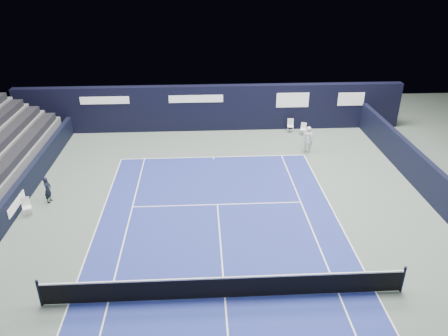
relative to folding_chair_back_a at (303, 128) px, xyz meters
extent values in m
plane|color=#4D5C53|center=(-6.15, -13.18, -0.47)|extent=(48.00, 48.00, 0.00)
cube|color=navy|center=(-6.15, -15.18, -0.46)|extent=(10.97, 23.77, 0.01)
cube|color=black|center=(4.35, -9.18, 0.43)|extent=(0.30, 22.00, 1.80)
cube|color=white|center=(-0.03, -0.07, -0.09)|extent=(0.46, 0.45, 0.03)
cube|color=white|center=(0.03, 0.08, 0.14)|extent=(0.35, 0.15, 0.43)
cylinder|color=white|center=(0.17, 0.01, -0.28)|extent=(0.02, 0.02, 0.38)
cylinder|color=white|center=(-0.12, 0.12, -0.28)|extent=(0.02, 0.02, 0.38)
cylinder|color=white|center=(0.07, -0.26, -0.28)|extent=(0.02, 0.02, 0.38)
cylinder|color=white|center=(-0.22, -0.15, -0.28)|extent=(0.02, 0.02, 0.38)
cube|color=silver|center=(-0.79, 0.44, -0.04)|extent=(0.46, 0.44, 0.04)
cube|color=silver|center=(-0.77, 0.63, 0.22)|extent=(0.41, 0.09, 0.49)
cylinder|color=silver|center=(-0.60, 0.58, -0.25)|extent=(0.02, 0.02, 0.43)
cylinder|color=silver|center=(-0.95, 0.63, -0.25)|extent=(0.02, 0.02, 0.43)
cylinder|color=silver|center=(-0.64, 0.25, -0.25)|extent=(0.02, 0.02, 0.43)
cylinder|color=silver|center=(-0.99, 0.30, -0.25)|extent=(0.02, 0.02, 0.43)
cube|color=white|center=(-15.04, -9.22, -0.07)|extent=(0.50, 0.49, 0.04)
cube|color=white|center=(-15.11, -9.06, 0.17)|extent=(0.36, 0.18, 0.46)
cylinder|color=white|center=(-14.95, -9.01, -0.27)|extent=(0.02, 0.02, 0.40)
cylinder|color=white|center=(-15.25, -9.14, -0.27)|extent=(0.02, 0.02, 0.40)
cylinder|color=white|center=(-14.83, -9.29, -0.27)|extent=(0.02, 0.02, 0.40)
cylinder|color=white|center=(-15.13, -9.43, -0.27)|extent=(0.02, 0.02, 0.40)
imported|color=black|center=(-14.39, -8.04, 0.21)|extent=(0.37, 0.52, 1.35)
cube|color=white|center=(-6.15, -3.30, -0.46)|extent=(10.97, 0.06, 0.00)
cube|color=white|center=(-0.67, -15.18, -0.46)|extent=(0.06, 23.77, 0.00)
cube|color=white|center=(-11.64, -15.18, -0.46)|extent=(0.06, 23.77, 0.00)
cube|color=white|center=(-2.04, -15.18, -0.46)|extent=(0.06, 23.77, 0.00)
cube|color=white|center=(-10.27, -15.18, -0.46)|extent=(0.06, 23.77, 0.00)
cube|color=white|center=(-6.15, -8.78, -0.46)|extent=(8.23, 0.06, 0.00)
cube|color=white|center=(-6.15, -15.18, -0.46)|extent=(0.06, 12.80, 0.00)
cube|color=white|center=(-6.15, -3.45, -0.46)|extent=(0.06, 0.30, 0.00)
cylinder|color=black|center=(0.25, -15.18, 0.08)|extent=(0.10, 0.10, 1.10)
cylinder|color=black|center=(-12.55, -15.18, 0.08)|extent=(0.10, 0.10, 1.10)
cube|color=black|center=(-6.15, -15.18, -0.01)|extent=(12.80, 0.03, 0.86)
cube|color=white|center=(-6.15, -15.18, 0.44)|extent=(12.80, 0.05, 0.06)
cube|color=black|center=(-6.15, 1.32, 1.08)|extent=(26.00, 0.60, 3.10)
cube|color=silver|center=(-13.15, 1.00, 1.83)|extent=(3.20, 0.02, 0.50)
cube|color=silver|center=(-7.15, 1.00, 1.83)|extent=(3.60, 0.02, 0.50)
cube|color=silver|center=(-0.65, 1.00, 1.63)|extent=(2.20, 0.02, 1.00)
cube|color=silver|center=(3.35, 1.00, 1.63)|extent=(1.80, 0.02, 0.90)
cube|color=black|center=(-15.65, -9.18, 0.13)|extent=(0.30, 22.00, 1.20)
cube|color=silver|center=(-15.48, -9.18, 0.13)|extent=(0.02, 2.00, 0.45)
cube|color=#49494C|center=(-16.25, -8.18, 0.36)|extent=(0.90, 16.00, 1.65)
cube|color=black|center=(-16.25, -8.18, 1.38)|extent=(0.63, 15.20, 0.40)
imported|color=silver|center=(-0.38, -2.82, 0.36)|extent=(0.70, 0.56, 1.66)
cylinder|color=black|center=(-0.53, -3.12, 0.58)|extent=(0.03, 0.29, 0.13)
torus|color=black|center=(-0.53, -3.37, 0.68)|extent=(0.30, 0.13, 0.29)
camera|label=1|loc=(-6.84, -27.02, 10.62)|focal=35.00mm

